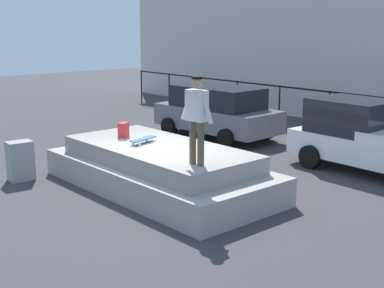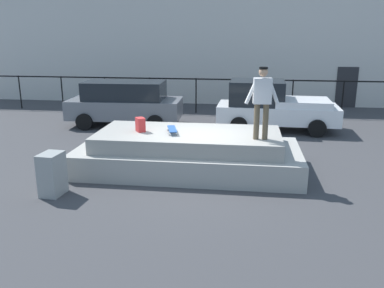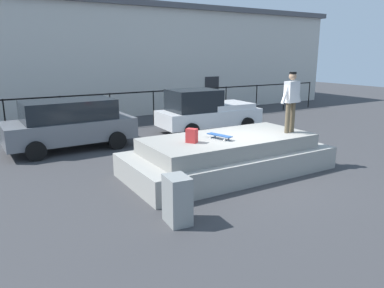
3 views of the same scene
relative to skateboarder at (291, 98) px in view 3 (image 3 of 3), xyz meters
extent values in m
plane|color=#38383A|center=(-1.59, 0.20, -2.09)|extent=(60.00, 60.00, 0.00)
cube|color=#9E9B93|center=(-1.88, 0.50, -1.77)|extent=(5.96, 2.78, 0.65)
cube|color=gray|center=(-1.88, 0.50, -1.24)|extent=(4.88, 2.28, 0.41)
cylinder|color=brown|center=(-0.11, -0.01, -0.59)|extent=(0.14, 0.14, 0.90)
cylinder|color=brown|center=(0.11, 0.01, -0.59)|extent=(0.14, 0.14, 0.90)
cube|color=silver|center=(0.00, 0.00, 0.17)|extent=(0.45, 0.28, 0.62)
cylinder|color=silver|center=(-0.27, -0.02, 0.14)|extent=(0.32, 0.12, 0.61)
cylinder|color=silver|center=(0.27, 0.02, 0.14)|extent=(0.32, 0.12, 0.61)
sphere|color=tan|center=(0.00, 0.00, 0.62)|extent=(0.22, 0.22, 0.22)
cylinder|color=black|center=(0.00, 0.00, 0.72)|extent=(0.23, 0.23, 0.05)
cube|color=#264C8C|center=(-2.30, 0.35, -0.93)|extent=(0.40, 0.80, 0.02)
cylinder|color=silver|center=(-2.33, 0.08, -1.01)|extent=(0.04, 0.06, 0.06)
cylinder|color=silver|center=(-2.14, 0.13, -1.01)|extent=(0.04, 0.06, 0.06)
cylinder|color=silver|center=(-2.47, 0.57, -1.01)|extent=(0.04, 0.06, 0.06)
cylinder|color=silver|center=(-2.27, 0.62, -1.01)|extent=(0.04, 0.06, 0.06)
cube|color=red|center=(-3.18, 0.39, -0.85)|extent=(0.32, 0.34, 0.38)
cube|color=slate|center=(-5.17, 5.58, -1.40)|extent=(4.50, 2.09, 0.75)
cube|color=black|center=(-5.17, 5.58, -0.68)|extent=(3.16, 1.81, 0.70)
cylinder|color=black|center=(-6.58, 6.52, -1.77)|extent=(0.65, 0.24, 0.64)
cylinder|color=black|center=(-6.51, 4.55, -1.77)|extent=(0.65, 0.24, 0.64)
cylinder|color=black|center=(-3.83, 6.61, -1.77)|extent=(0.65, 0.24, 0.64)
cylinder|color=black|center=(-3.77, 4.64, -1.77)|extent=(0.65, 0.24, 0.64)
cube|color=white|center=(0.82, 5.58, -1.45)|extent=(4.56, 1.97, 0.65)
cube|color=black|center=(0.03, 5.61, -0.67)|extent=(2.08, 1.75, 0.90)
cube|color=white|center=(1.72, 5.55, -1.00)|extent=(2.08, 1.80, 0.24)
cylinder|color=black|center=(-0.55, 6.56, -1.77)|extent=(0.65, 0.24, 0.64)
cylinder|color=black|center=(-0.61, 4.70, -1.77)|extent=(0.65, 0.24, 0.64)
cylinder|color=black|center=(2.24, 6.46, -1.77)|extent=(0.65, 0.24, 0.64)
cylinder|color=black|center=(2.18, 4.60, -1.77)|extent=(0.65, 0.24, 0.64)
cube|color=gray|center=(-4.74, -1.67, -1.60)|extent=(0.49, 0.64, 0.99)
cylinder|color=black|center=(-7.05, 8.53, -1.29)|extent=(0.06, 0.06, 1.61)
cylinder|color=black|center=(-4.87, 8.53, -1.29)|extent=(0.06, 0.06, 1.61)
cylinder|color=black|center=(-2.69, 8.53, -1.29)|extent=(0.06, 0.06, 1.61)
cylinder|color=black|center=(-0.50, 8.53, -1.29)|extent=(0.06, 0.06, 1.61)
cylinder|color=black|center=(1.68, 8.53, -1.29)|extent=(0.06, 0.06, 1.61)
cylinder|color=black|center=(3.86, 8.53, -1.29)|extent=(0.06, 0.06, 1.61)
cylinder|color=black|center=(6.04, 8.53, -1.29)|extent=(0.06, 0.06, 1.61)
cylinder|color=black|center=(8.22, 8.53, -1.29)|extent=(0.06, 0.06, 1.61)
cylinder|color=black|center=(10.41, 8.53, -1.29)|extent=(0.06, 0.06, 1.61)
cube|color=black|center=(-1.59, 8.53, -0.52)|extent=(24.00, 0.04, 0.06)
cube|color=beige|center=(-1.59, 15.24, 0.80)|extent=(30.78, 8.50, 5.78)
cube|color=#4C4C51|center=(-1.59, 15.24, 3.83)|extent=(31.39, 8.93, 0.30)
cube|color=#262628|center=(4.56, 10.97, -1.09)|extent=(1.00, 0.06, 2.00)
camera|label=1|loc=(7.71, -6.94, 1.74)|focal=49.61mm
camera|label=2|loc=(-0.40, -9.83, 1.54)|focal=37.52mm
camera|label=3|loc=(-7.99, -7.70, 1.26)|focal=34.13mm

